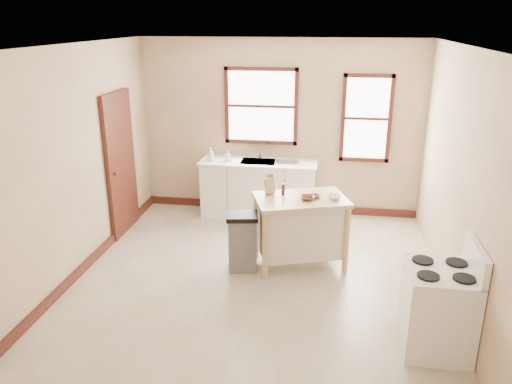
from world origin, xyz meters
TOP-DOWN VIEW (x-y plane):
  - floor at (0.00, 0.00)m, footprint 5.00×5.00m
  - ceiling at (0.00, 0.00)m, footprint 5.00×5.00m
  - wall_back at (0.00, 2.50)m, footprint 4.50×0.04m
  - wall_left at (-2.25, 0.00)m, footprint 0.04×5.00m
  - wall_right at (2.25, 0.00)m, footprint 0.04×5.00m
  - window_main at (-0.30, 2.48)m, footprint 1.17×0.06m
  - window_side at (1.35, 2.48)m, footprint 0.77×0.06m
  - door_left at (-2.21, 1.30)m, footprint 0.06×0.90m
  - baseboard_back at (0.00, 2.47)m, footprint 4.50×0.04m
  - baseboard_left at (-2.22, 0.00)m, footprint 0.04×5.00m
  - sink_counter at (-0.30, 2.20)m, footprint 1.86×0.62m
  - faucet at (-0.30, 2.38)m, footprint 0.03×0.03m
  - soap_bottle_a at (-1.05, 2.10)m, footprint 0.11×0.11m
  - soap_bottle_b at (-0.78, 2.13)m, footprint 0.10×0.10m
  - dish_rack at (0.17, 2.19)m, footprint 0.44×0.39m
  - kitchen_island at (0.49, 0.57)m, footprint 1.31×1.06m
  - knife_block at (0.08, 0.67)m, footprint 0.14×0.14m
  - pepper_grinder at (0.25, 0.64)m, footprint 0.06×0.06m
  - bowl_a at (0.57, 0.52)m, footprint 0.20×0.20m
  - bowl_b at (0.66, 0.61)m, footprint 0.20×0.20m
  - bowl_c at (0.90, 0.60)m, footprint 0.19×0.19m
  - trash_bin at (-0.22, 0.34)m, footprint 0.44×0.39m
  - gas_stove at (1.93, -0.97)m, footprint 0.69×0.69m

SIDE VIEW (x-z plane):
  - floor at x=0.00m, z-range 0.00..0.00m
  - baseboard_back at x=0.00m, z-range 0.00..0.12m
  - baseboard_left at x=-2.22m, z-range 0.00..0.12m
  - trash_bin at x=-0.22m, z-range 0.00..0.76m
  - sink_counter at x=-0.30m, z-range 0.00..0.92m
  - kitchen_island at x=0.49m, z-range 0.00..0.93m
  - gas_stove at x=1.93m, z-range 0.00..1.12m
  - bowl_b at x=0.66m, z-range 0.93..0.97m
  - bowl_a at x=0.57m, z-range 0.93..0.98m
  - bowl_c at x=0.90m, z-range 0.93..0.98m
  - dish_rack at x=0.17m, z-range 0.92..1.01m
  - soap_bottle_b at x=-0.78m, z-range 0.92..1.09m
  - pepper_grinder at x=0.25m, z-range 0.93..1.08m
  - faucet at x=-0.30m, z-range 0.92..1.14m
  - soap_bottle_a at x=-1.05m, z-range 0.92..1.14m
  - knife_block at x=0.08m, z-range 0.93..1.13m
  - door_left at x=-2.21m, z-range 0.00..2.10m
  - wall_back at x=0.00m, z-range 0.00..2.80m
  - wall_left at x=-2.25m, z-range 0.00..2.80m
  - wall_right at x=2.25m, z-range 0.00..2.80m
  - window_side at x=1.35m, z-range 0.92..2.29m
  - window_main at x=-0.30m, z-range 1.14..2.36m
  - ceiling at x=0.00m, z-range 2.80..2.80m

